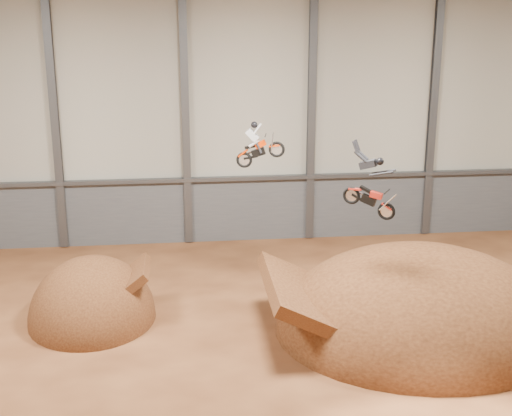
{
  "coord_description": "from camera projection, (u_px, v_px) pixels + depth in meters",
  "views": [
    {
      "loc": [
        -3.74,
        -22.3,
        13.08
      ],
      "look_at": [
        -0.83,
        4.0,
        5.11
      ],
      "focal_mm": 50.0,
      "sensor_mm": 36.0,
      "label": 1
    }
  ],
  "objects": [
    {
      "name": "floor",
      "position": [
        291.0,
        376.0,
        25.39
      ],
      "size": [
        40.0,
        40.0,
        0.0
      ],
      "primitive_type": "plane",
      "color": "#522A16",
      "rests_on": "ground"
    },
    {
      "name": "back_wall",
      "position": [
        249.0,
        114.0,
        37.64
      ],
      "size": [
        40.0,
        0.1,
        14.0
      ],
      "primitive_type": "cube",
      "color": "#B8B4A3",
      "rests_on": "ground"
    },
    {
      "name": "lower_band_back",
      "position": [
        249.0,
        209.0,
        39.06
      ],
      "size": [
        39.8,
        0.18,
        3.5
      ],
      "primitive_type": "cube",
      "color": "#52555A",
      "rests_on": "ground"
    },
    {
      "name": "steel_rail",
      "position": [
        249.0,
        178.0,
        38.4
      ],
      "size": [
        39.8,
        0.35,
        0.2
      ],
      "primitive_type": "cube",
      "color": "#47494F",
      "rests_on": "lower_band_back"
    },
    {
      "name": "steel_column_1",
      "position": [
        55.0,
        118.0,
        36.4
      ],
      "size": [
        0.4,
        0.36,
        13.9
      ],
      "primitive_type": "cube",
      "color": "#47494F",
      "rests_on": "ground"
    },
    {
      "name": "steel_column_2",
      "position": [
        185.0,
        115.0,
        37.1
      ],
      "size": [
        0.4,
        0.36,
        13.9
      ],
      "primitive_type": "cube",
      "color": "#47494F",
      "rests_on": "ground"
    },
    {
      "name": "steel_column_3",
      "position": [
        311.0,
        113.0,
        37.8
      ],
      "size": [
        0.4,
        0.36,
        13.9
      ],
      "primitive_type": "cube",
      "color": "#47494F",
      "rests_on": "ground"
    },
    {
      "name": "steel_column_4",
      "position": [
        433.0,
        111.0,
        38.51
      ],
      "size": [
        0.4,
        0.36,
        13.9
      ],
      "primitive_type": "cube",
      "color": "#47494F",
      "rests_on": "ground"
    },
    {
      "name": "takeoff_ramp",
      "position": [
        93.0,
        318.0,
        29.93
      ],
      "size": [
        5.26,
        6.06,
        5.26
      ],
      "primitive_type": "ellipsoid",
      "color": "#3D1F0F",
      "rests_on": "ground"
    },
    {
      "name": "landing_ramp",
      "position": [
        417.0,
        329.0,
        28.96
      ],
      "size": [
        11.62,
        10.28,
        6.7
      ],
      "primitive_type": "ellipsoid",
      "color": "#3D1F0F",
      "rests_on": "ground"
    },
    {
      "name": "fmx_rider_a",
      "position": [
        263.0,
        140.0,
        29.93
      ],
      "size": [
        2.73,
        1.29,
        2.5
      ],
      "primitive_type": null,
      "rotation": [
        0.0,
        -0.33,
        -0.19
      ],
      "color": "#E13200"
    },
    {
      "name": "fmx_rider_b",
      "position": [
        367.0,
        180.0,
        25.63
      ],
      "size": [
        3.2,
        2.38,
        3.03
      ],
      "primitive_type": null,
      "rotation": [
        0.0,
        0.31,
        -0.55
      ],
      "color": "red"
    }
  ]
}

